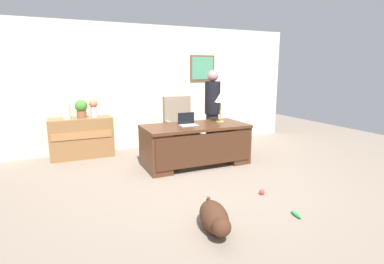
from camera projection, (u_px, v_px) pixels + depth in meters
ground_plane at (203, 181)px, 4.82m from camera, size 12.00×12.00×0.00m
back_wall at (153, 87)px, 6.87m from camera, size 7.00×0.16×2.70m
desk at (196, 143)px, 5.59m from camera, size 1.91×0.91×0.75m
credenza at (82, 138)px, 6.09m from camera, size 1.21×0.50×0.80m
armchair at (180, 128)px, 6.48m from camera, size 0.60×0.59×1.18m
person_standing at (212, 110)px, 6.37m from camera, size 0.32×0.32×1.73m
dog_lying at (215, 218)px, 3.30m from camera, size 0.43×0.76×0.30m
laptop at (187, 122)px, 5.51m from camera, size 0.32×0.22×0.22m
desk_lamp at (221, 99)px, 5.73m from camera, size 0.22×0.22×0.57m
vase_with_flowers at (94, 107)px, 6.08m from camera, size 0.17×0.17×0.36m
vase_empty at (66, 111)px, 5.88m from camera, size 0.16×0.16×0.31m
potted_plant at (81, 108)px, 5.98m from camera, size 0.24×0.24×0.36m
dog_toy_ball at (262, 192)px, 4.30m from camera, size 0.08×0.08×0.08m
dog_toy_bone at (296, 215)px, 3.66m from camera, size 0.08×0.19×0.05m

